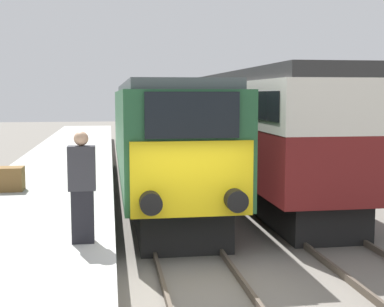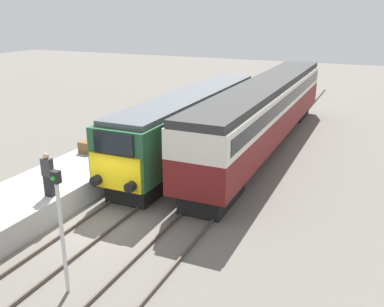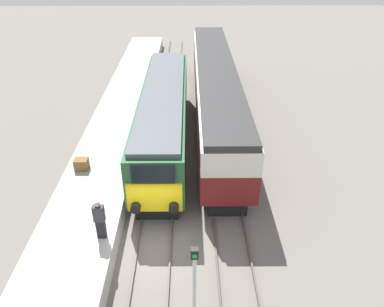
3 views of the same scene
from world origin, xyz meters
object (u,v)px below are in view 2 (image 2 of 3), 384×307
at_px(locomotive, 192,121).
at_px(passenger_carriage, 266,108).
at_px(person_on_platform, 48,175).
at_px(luggage_crate, 86,147).
at_px(signal_post, 61,223).

xyz_separation_m(locomotive, passenger_carriage, (3.40, 3.53, 0.39)).
xyz_separation_m(person_on_platform, luggage_crate, (-2.07, 5.11, -0.62)).
bearing_deg(signal_post, luggage_crate, 123.80).
bearing_deg(passenger_carriage, luggage_crate, -133.70).
height_order(person_on_platform, luggage_crate, person_on_platform).
distance_m(passenger_carriage, signal_post, 16.72).
bearing_deg(luggage_crate, signal_post, -56.20).
height_order(locomotive, passenger_carriage, passenger_carriage).
bearing_deg(locomotive, passenger_carriage, 46.09).
distance_m(person_on_platform, luggage_crate, 5.55).
distance_m(signal_post, luggage_crate, 10.56).
bearing_deg(person_on_platform, passenger_carriage, 67.18).
bearing_deg(passenger_carriage, person_on_platform, -112.82).
height_order(person_on_platform, signal_post, signal_post).
xyz_separation_m(signal_post, luggage_crate, (-5.85, 8.74, -1.03)).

